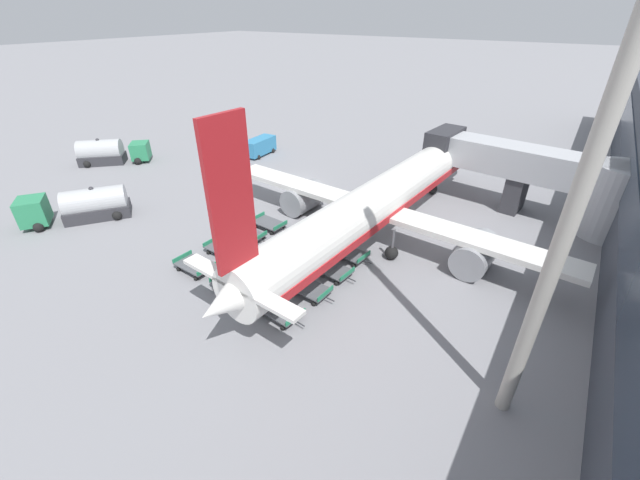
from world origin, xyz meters
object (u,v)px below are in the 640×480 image
baggage_dolly_row_near_col_c (280,311)px  baggage_dolly_row_mid_a_col_a (224,249)px  baggage_dolly_row_near_col_b (233,284)px  baggage_dolly_row_far_col_c (349,253)px  baggage_dolly_row_far_col_a (269,223)px  fuel_tanker_primary (83,206)px  service_van (260,146)px  baggage_dolly_row_mid_b_col_a (248,234)px  baggage_dolly_row_mid_a_col_b (261,268)px  baggage_dolly_row_mid_b_col_b (286,252)px  apron_light_mast (606,122)px  fuel_tanker_secondary (109,153)px  baggage_dolly_row_far_col_b (308,238)px  baggage_dolly_row_mid_b_col_c (332,270)px  baggage_dolly_row_near_col_a (195,266)px  airplane (383,200)px  baggage_dolly_row_mid_a_col_c (309,289)px

baggage_dolly_row_near_col_c → baggage_dolly_row_mid_a_col_a: bearing=158.5°
baggage_dolly_row_near_col_b → baggage_dolly_row_far_col_c: same height
baggage_dolly_row_near_col_b → baggage_dolly_row_far_col_a: size_ratio=0.99×
fuel_tanker_primary → service_van: 23.75m
service_van → baggage_dolly_row_mid_a_col_a: bearing=-55.5°
baggage_dolly_row_mid_b_col_a → baggage_dolly_row_far_col_c: 9.13m
baggage_dolly_row_near_col_b → baggage_dolly_row_mid_a_col_a: bearing=143.3°
baggage_dolly_row_mid_a_col_b → baggage_dolly_row_mid_b_col_a: size_ratio=1.02×
baggage_dolly_row_mid_b_col_b → apron_light_mast: size_ratio=0.14×
fuel_tanker_secondary → baggage_dolly_row_far_col_b: (32.99, -2.15, -0.88)m
baggage_dolly_row_mid_b_col_c → service_van: bearing=141.7°
baggage_dolly_row_near_col_b → baggage_dolly_row_mid_b_col_a: 7.12m
baggage_dolly_row_near_col_a → baggage_dolly_row_mid_b_col_c: same height
airplane → baggage_dolly_row_far_col_b: 7.12m
service_van → baggage_dolly_row_mid_a_col_a: 25.30m
baggage_dolly_row_near_col_b → baggage_dolly_row_mid_b_col_b: bearing=85.4°
baggage_dolly_row_mid_a_col_a → baggage_dolly_row_far_col_b: size_ratio=0.99×
baggage_dolly_row_mid_a_col_b → baggage_dolly_row_mid_b_col_b: same height
fuel_tanker_secondary → baggage_dolly_row_far_col_a: 28.63m
baggage_dolly_row_mid_b_col_b → service_van: bearing=135.7°
baggage_dolly_row_near_col_c → baggage_dolly_row_mid_a_col_a: size_ratio=1.01×
baggage_dolly_row_mid_b_col_b → baggage_dolly_row_mid_a_col_b: bearing=-91.1°
service_van → baggage_dolly_row_near_col_a: size_ratio=1.39×
baggage_dolly_row_mid_a_col_c → baggage_dolly_row_mid_b_col_c: (0.11, 2.85, 0.00)m
baggage_dolly_row_near_col_b → baggage_dolly_row_mid_b_col_c: size_ratio=0.98×
baggage_dolly_row_mid_a_col_c → baggage_dolly_row_far_col_b: (-4.18, 5.78, 0.00)m
baggage_dolly_row_mid_b_col_a → baggage_dolly_row_mid_b_col_c: (8.95, -0.46, 0.00)m
fuel_tanker_secondary → baggage_dolly_row_near_col_b: 34.02m
baggage_dolly_row_near_col_a → baggage_dolly_row_mid_a_col_c: same height
airplane → fuel_tanker_secondary: 37.64m
baggage_dolly_row_mid_b_col_b → baggage_dolly_row_far_col_b: 2.86m
airplane → baggage_dolly_row_mid_b_col_b: (-4.71, -7.56, -2.88)m
baggage_dolly_row_mid_a_col_a → fuel_tanker_secondary: bearing=165.2°
baggage_dolly_row_mid_a_col_b → apron_light_mast: size_ratio=0.14×
baggage_dolly_row_far_col_b → airplane: bearing=46.3°
baggage_dolly_row_mid_a_col_b → baggage_dolly_row_mid_b_col_c: bearing=31.7°
baggage_dolly_row_near_col_a → baggage_dolly_row_far_col_c: (8.95, 8.04, 0.00)m
baggage_dolly_row_near_col_c → apron_light_mast: (13.63, 1.08, 13.80)m
baggage_dolly_row_mid_a_col_a → baggage_dolly_row_mid_a_col_b: same height
airplane → apron_light_mast: size_ratio=1.46×
service_van → baggage_dolly_row_near_col_c: bearing=-46.6°
baggage_dolly_row_far_col_a → fuel_tanker_primary: bearing=-152.0°
fuel_tanker_primary → baggage_dolly_row_far_col_c: 25.64m
fuel_tanker_primary → baggage_dolly_row_mid_b_col_a: bearing=20.4°
baggage_dolly_row_mid_b_col_a → baggage_dolly_row_mid_a_col_a: bearing=-90.2°
baggage_dolly_row_mid_a_col_a → baggage_dolly_row_mid_b_col_a: (0.01, 2.86, 0.00)m
airplane → baggage_dolly_row_far_col_a: bearing=-152.8°
baggage_dolly_row_mid_a_col_a → apron_light_mast: 26.26m
fuel_tanker_primary → baggage_dolly_row_mid_b_col_a: fuel_tanker_primary is taller
baggage_dolly_row_far_col_a → baggage_dolly_row_far_col_b: (4.44, -0.11, 0.00)m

